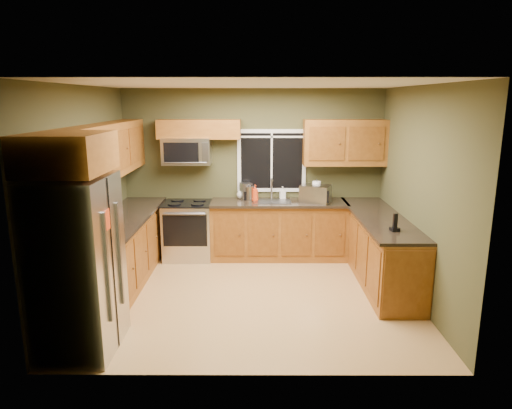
{
  "coord_description": "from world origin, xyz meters",
  "views": [
    {
      "loc": [
        0.07,
        -5.61,
        2.52
      ],
      "look_at": [
        0.05,
        0.35,
        1.15
      ],
      "focal_mm": 32.0,
      "sensor_mm": 36.0,
      "label": 1
    }
  ],
  "objects_px": {
    "soap_bottle_a": "(255,193)",
    "soap_bottle_b": "(283,193)",
    "coffee_maker": "(246,192)",
    "paper_towel_roll": "(316,191)",
    "range": "(188,230)",
    "cordless_phone": "(395,226)",
    "refrigerator": "(77,266)",
    "toaster_oven": "(316,194)",
    "kettle": "(250,192)",
    "soap_bottle_c": "(241,193)",
    "microwave": "(187,151)"
  },
  "relations": [
    {
      "from": "soap_bottle_b",
      "to": "cordless_phone",
      "type": "bearing_deg",
      "value": -55.79
    },
    {
      "from": "paper_towel_roll",
      "to": "soap_bottle_c",
      "type": "height_order",
      "value": "paper_towel_roll"
    },
    {
      "from": "refrigerator",
      "to": "toaster_oven",
      "type": "bearing_deg",
      "value": 44.88
    },
    {
      "from": "toaster_oven",
      "to": "paper_towel_roll",
      "type": "height_order",
      "value": "paper_towel_roll"
    },
    {
      "from": "refrigerator",
      "to": "paper_towel_roll",
      "type": "xyz_separation_m",
      "value": [
        2.75,
        2.86,
        0.2
      ]
    },
    {
      "from": "coffee_maker",
      "to": "soap_bottle_a",
      "type": "height_order",
      "value": "coffee_maker"
    },
    {
      "from": "soap_bottle_b",
      "to": "soap_bottle_c",
      "type": "bearing_deg",
      "value": 180.0
    },
    {
      "from": "coffee_maker",
      "to": "soap_bottle_a",
      "type": "xyz_separation_m",
      "value": [
        0.15,
        -0.14,
        0.01
      ]
    },
    {
      "from": "range",
      "to": "soap_bottle_b",
      "type": "xyz_separation_m",
      "value": [
        1.53,
        0.23,
        0.57
      ]
    },
    {
      "from": "toaster_oven",
      "to": "soap_bottle_a",
      "type": "xyz_separation_m",
      "value": [
        -0.95,
        0.09,
        -0.01
      ]
    },
    {
      "from": "soap_bottle_a",
      "to": "soap_bottle_c",
      "type": "distance_m",
      "value": 0.31
    },
    {
      "from": "refrigerator",
      "to": "cordless_phone",
      "type": "height_order",
      "value": "refrigerator"
    },
    {
      "from": "soap_bottle_c",
      "to": "soap_bottle_a",
      "type": "bearing_deg",
      "value": -40.87
    },
    {
      "from": "toaster_oven",
      "to": "coffee_maker",
      "type": "height_order",
      "value": "toaster_oven"
    },
    {
      "from": "soap_bottle_a",
      "to": "paper_towel_roll",
      "type": "bearing_deg",
      "value": 3.67
    },
    {
      "from": "coffee_maker",
      "to": "soap_bottle_a",
      "type": "relative_size",
      "value": 1.03
    },
    {
      "from": "kettle",
      "to": "soap_bottle_c",
      "type": "xyz_separation_m",
      "value": [
        -0.15,
        0.12,
        -0.04
      ]
    },
    {
      "from": "coffee_maker",
      "to": "cordless_phone",
      "type": "xyz_separation_m",
      "value": [
        1.88,
        -1.83,
        -0.06
      ]
    },
    {
      "from": "coffee_maker",
      "to": "cordless_phone",
      "type": "bearing_deg",
      "value": -44.17
    },
    {
      "from": "cordless_phone",
      "to": "paper_towel_roll",
      "type": "bearing_deg",
      "value": 113.18
    },
    {
      "from": "refrigerator",
      "to": "soap_bottle_b",
      "type": "height_order",
      "value": "refrigerator"
    },
    {
      "from": "coffee_maker",
      "to": "paper_towel_roll",
      "type": "xyz_separation_m",
      "value": [
        1.13,
        -0.08,
        0.03
      ]
    },
    {
      "from": "kettle",
      "to": "cordless_phone",
      "type": "xyz_separation_m",
      "value": [
        1.82,
        -1.77,
        -0.06
      ]
    },
    {
      "from": "refrigerator",
      "to": "soap_bottle_c",
      "type": "distance_m",
      "value": 3.38
    },
    {
      "from": "paper_towel_roll",
      "to": "soap_bottle_b",
      "type": "distance_m",
      "value": 0.55
    },
    {
      "from": "cordless_phone",
      "to": "kettle",
      "type": "bearing_deg",
      "value": 135.66
    },
    {
      "from": "refrigerator",
      "to": "soap_bottle_a",
      "type": "relative_size",
      "value": 6.84
    },
    {
      "from": "refrigerator",
      "to": "microwave",
      "type": "xyz_separation_m",
      "value": [
        0.69,
        2.91,
        0.83
      ]
    },
    {
      "from": "paper_towel_roll",
      "to": "toaster_oven",
      "type": "bearing_deg",
      "value": -101.61
    },
    {
      "from": "refrigerator",
      "to": "soap_bottle_a",
      "type": "distance_m",
      "value": 3.32
    },
    {
      "from": "soap_bottle_a",
      "to": "soap_bottle_b",
      "type": "xyz_separation_m",
      "value": [
        0.45,
        0.2,
        -0.03
      ]
    },
    {
      "from": "cordless_phone",
      "to": "range",
      "type": "bearing_deg",
      "value": 149.47
    },
    {
      "from": "range",
      "to": "toaster_oven",
      "type": "height_order",
      "value": "toaster_oven"
    },
    {
      "from": "refrigerator",
      "to": "soap_bottle_c",
      "type": "bearing_deg",
      "value": 62.81
    },
    {
      "from": "soap_bottle_b",
      "to": "cordless_phone",
      "type": "relative_size",
      "value": 0.89
    },
    {
      "from": "soap_bottle_b",
      "to": "range",
      "type": "bearing_deg",
      "value": -171.44
    },
    {
      "from": "microwave",
      "to": "coffee_maker",
      "type": "distance_m",
      "value": 1.14
    },
    {
      "from": "microwave",
      "to": "soap_bottle_b",
      "type": "bearing_deg",
      "value": 3.53
    },
    {
      "from": "kettle",
      "to": "soap_bottle_b",
      "type": "bearing_deg",
      "value": 12.42
    },
    {
      "from": "toaster_oven",
      "to": "cordless_phone",
      "type": "relative_size",
      "value": 2.41
    },
    {
      "from": "kettle",
      "to": "cordless_phone",
      "type": "height_order",
      "value": "kettle"
    },
    {
      "from": "soap_bottle_c",
      "to": "cordless_phone",
      "type": "height_order",
      "value": "cordless_phone"
    },
    {
      "from": "soap_bottle_a",
      "to": "soap_bottle_c",
      "type": "bearing_deg",
      "value": 139.13
    },
    {
      "from": "coffee_maker",
      "to": "soap_bottle_a",
      "type": "bearing_deg",
      "value": -42.57
    },
    {
      "from": "kettle",
      "to": "soap_bottle_b",
      "type": "distance_m",
      "value": 0.54
    },
    {
      "from": "refrigerator",
      "to": "toaster_oven",
      "type": "relative_size",
      "value": 3.36
    },
    {
      "from": "paper_towel_roll",
      "to": "soap_bottle_c",
      "type": "bearing_deg",
      "value": 173.55
    },
    {
      "from": "soap_bottle_b",
      "to": "cordless_phone",
      "type": "height_order",
      "value": "cordless_phone"
    },
    {
      "from": "paper_towel_roll",
      "to": "cordless_phone",
      "type": "relative_size",
      "value": 1.55
    },
    {
      "from": "paper_towel_roll",
      "to": "cordless_phone",
      "type": "bearing_deg",
      "value": -66.82
    }
  ]
}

